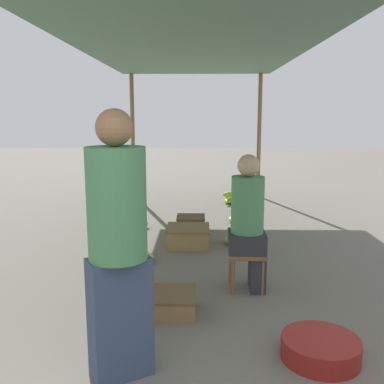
{
  "coord_description": "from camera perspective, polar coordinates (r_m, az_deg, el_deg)",
  "views": [
    {
      "loc": [
        0.07,
        -1.75,
        1.61
      ],
      "look_at": [
        0.0,
        2.49,
        0.85
      ],
      "focal_mm": 40.0,
      "sensor_mm": 36.0,
      "label": 1
    }
  ],
  "objects": [
    {
      "name": "banana_pile_right_2",
      "position": [
        6.63,
        7.3,
        -3.15
      ],
      "size": [
        0.53,
        0.45,
        0.31
      ],
      "color": "#7EB735",
      "rests_on": "ground"
    },
    {
      "name": "vendor_seated",
      "position": [
        3.96,
        7.63,
        -3.91
      ],
      "size": [
        0.35,
        0.35,
        1.27
      ],
      "color": "#2D2D33",
      "rests_on": "ground"
    },
    {
      "name": "stool",
      "position": [
        4.06,
        7.26,
        -8.76
      ],
      "size": [
        0.34,
        0.34,
        0.37
      ],
      "color": "brown",
      "rests_on": "ground"
    },
    {
      "name": "banana_pile_right_0",
      "position": [
        5.5,
        6.9,
        -6.17
      ],
      "size": [
        0.46,
        0.46,
        0.22
      ],
      "color": "#BED02A",
      "rests_on": "ground"
    },
    {
      "name": "banana_pile_right_1",
      "position": [
        8.02,
        6.01,
        -0.88
      ],
      "size": [
        0.52,
        0.44,
        0.25
      ],
      "color": "yellow",
      "rests_on": "ground"
    },
    {
      "name": "crate_near",
      "position": [
        5.41,
        -0.53,
        -5.89
      ],
      "size": [
        0.53,
        0.53,
        0.23
      ],
      "color": "#9E7A4C",
      "rests_on": "ground"
    },
    {
      "name": "banana_pile_right_3",
      "position": [
        7.54,
        7.55,
        -1.57
      ],
      "size": [
        0.44,
        0.49,
        0.23
      ],
      "color": "#A8C72E",
      "rests_on": "ground"
    },
    {
      "name": "banana_pile_left_2",
      "position": [
        6.33,
        -8.09,
        -3.96
      ],
      "size": [
        0.55,
        0.56,
        0.33
      ],
      "color": "#80B835",
      "rests_on": "ground"
    },
    {
      "name": "canopy_post_back_left",
      "position": [
        8.67,
        -7.9,
        7.42
      ],
      "size": [
        0.08,
        0.08,
        2.43
      ],
      "primitive_type": "cylinder",
      "color": "olive",
      "rests_on": "ground"
    },
    {
      "name": "canopy_tarp",
      "position": [
        5.37,
        0.21,
        19.15
      ],
      "size": [
        2.91,
        6.91,
        0.04
      ],
      "primitive_type": "cube",
      "color": "#567A60",
      "rests_on": "canopy_post_front_left"
    },
    {
      "name": "banana_pile_left_0",
      "position": [
        4.17,
        -9.29,
        -11.44
      ],
      "size": [
        0.59,
        0.51,
        0.29
      ],
      "color": "#99C131",
      "rests_on": "ground"
    },
    {
      "name": "basin_black",
      "position": [
        3.16,
        16.75,
        -19.38
      ],
      "size": [
        0.53,
        0.53,
        0.15
      ],
      "color": "maroon",
      "rests_on": "ground"
    },
    {
      "name": "canopy_post_back_right",
      "position": [
        8.65,
        8.94,
        7.38
      ],
      "size": [
        0.08,
        0.08,
        2.43
      ],
      "primitive_type": "cylinder",
      "color": "olive",
      "rests_on": "ground"
    },
    {
      "name": "crate_mid",
      "position": [
        3.66,
        -2.88,
        -14.48
      ],
      "size": [
        0.42,
        0.42,
        0.17
      ],
      "color": "olive",
      "rests_on": "ground"
    },
    {
      "name": "banana_pile_left_1",
      "position": [
        4.87,
        -8.59,
        -8.2
      ],
      "size": [
        0.58,
        0.63,
        0.3
      ],
      "color": "#A1C52F",
      "rests_on": "ground"
    },
    {
      "name": "crate_far",
      "position": [
        6.05,
        -0.15,
        -4.25
      ],
      "size": [
        0.39,
        0.39,
        0.22
      ],
      "color": "brown",
      "rests_on": "ground"
    },
    {
      "name": "vendor_foreground",
      "position": [
        2.6,
        -9.85,
        -6.8
      ],
      "size": [
        0.48,
        0.48,
        1.65
      ],
      "color": "#384766",
      "rests_on": "ground"
    }
  ]
}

